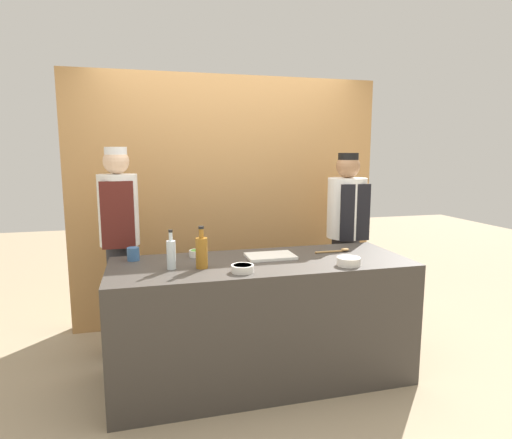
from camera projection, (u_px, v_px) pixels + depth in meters
name	position (u px, v px, depth m)	size (l,w,h in m)	color
ground_plane	(261.00, 376.00, 3.23)	(14.00, 14.00, 0.00)	tan
cabinet_wall	(228.00, 201.00, 4.26)	(3.01, 0.18, 2.40)	#B7844C
counter	(261.00, 320.00, 3.16)	(2.15, 0.81, 0.90)	#3D3833
sauce_bowl_white	(243.00, 268.00, 2.80)	(0.15, 0.15, 0.05)	white
sauce_bowl_brown	(349.00, 261.00, 2.97)	(0.16, 0.16, 0.06)	white
sauce_bowl_green	(198.00, 253.00, 3.23)	(0.13, 0.13, 0.05)	white
cutting_board	(270.00, 256.00, 3.20)	(0.36, 0.24, 0.02)	white
bottle_clear	(171.00, 254.00, 2.86)	(0.06, 0.06, 0.27)	silver
bottle_amber	(202.00, 252.00, 2.88)	(0.08, 0.08, 0.29)	#9E661E
cup_blue	(133.00, 254.00, 3.10)	(0.09, 0.09, 0.10)	#386093
wooden_spoon	(338.00, 250.00, 3.36)	(0.29, 0.05, 0.03)	#B2844C
chef_left	(120.00, 242.00, 3.49)	(0.32, 0.32, 1.72)	#28282D
chef_right	(346.00, 235.00, 4.00)	(0.36, 0.36, 1.67)	#28282D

